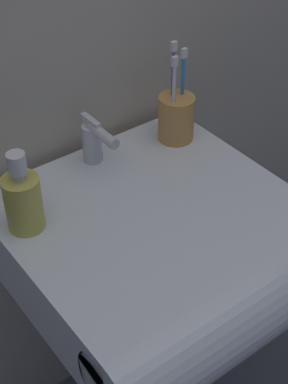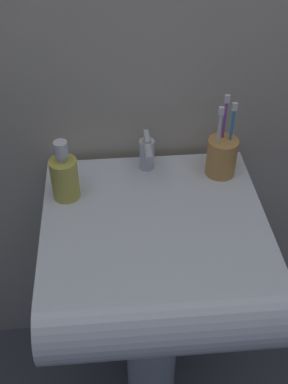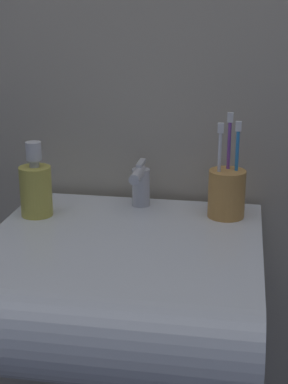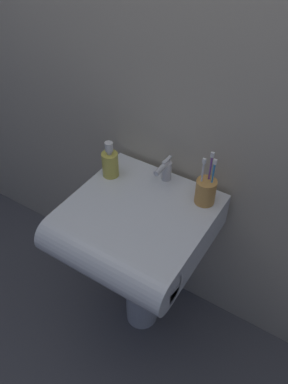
% 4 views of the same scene
% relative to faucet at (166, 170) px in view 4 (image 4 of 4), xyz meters
% --- Properties ---
extents(ground_plane, '(6.00, 6.00, 0.00)m').
position_rel_faucet_xyz_m(ground_plane, '(-0.00, -0.18, -0.83)').
color(ground_plane, '#4C4C51').
rests_on(ground_plane, ground).
extents(wall_back, '(5.00, 0.05, 2.40)m').
position_rel_faucet_xyz_m(wall_back, '(-0.00, 0.10, 0.37)').
color(wall_back, '#B7AD99').
rests_on(wall_back, ground).
extents(sink_pedestal, '(0.15, 0.15, 0.63)m').
position_rel_faucet_xyz_m(sink_pedestal, '(-0.00, -0.18, -0.51)').
color(sink_pedestal, white).
rests_on(sink_pedestal, ground).
extents(sink_basin, '(0.52, 0.54, 0.15)m').
position_rel_faucet_xyz_m(sink_basin, '(-0.00, -0.23, -0.13)').
color(sink_basin, white).
rests_on(sink_basin, sink_pedestal).
extents(faucet, '(0.04, 0.11, 0.10)m').
position_rel_faucet_xyz_m(faucet, '(0.00, 0.00, 0.00)').
color(faucet, silver).
rests_on(faucet, sink_basin).
extents(toothbrush_cup, '(0.08, 0.08, 0.22)m').
position_rel_faucet_xyz_m(toothbrush_cup, '(0.19, -0.03, 0.00)').
color(toothbrush_cup, '#D19347').
rests_on(toothbrush_cup, sink_basin).
extents(soap_bottle, '(0.07, 0.07, 0.16)m').
position_rel_faucet_xyz_m(soap_bottle, '(-0.21, -0.09, 0.01)').
color(soap_bottle, gold).
rests_on(soap_bottle, sink_basin).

